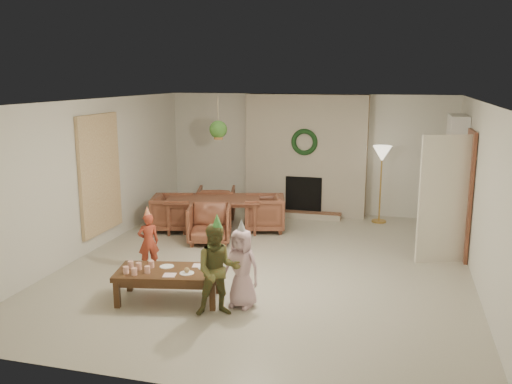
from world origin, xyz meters
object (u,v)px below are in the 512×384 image
(dining_chair_left, at_px, (173,213))
(child_red, at_px, (148,242))
(dining_chair_right, at_px, (264,213))
(child_plaid, at_px, (218,270))
(dining_chair_near, at_px, (210,224))
(coffee_table_top, at_px, (169,272))
(child_pink, at_px, (242,268))
(dining_chair_far, at_px, (216,204))
(dining_table, at_px, (213,215))

(dining_chair_left, bearing_deg, child_red, 179.33)
(dining_chair_left, distance_m, child_red, 2.12)
(dining_chair_right, height_order, child_plaid, child_plaid)
(dining_chair_near, relative_size, coffee_table_top, 0.56)
(coffee_table_top, height_order, child_pink, child_pink)
(dining_chair_near, bearing_deg, child_pink, -76.39)
(dining_chair_far, bearing_deg, coffee_table_top, 85.73)
(child_plaid, bearing_deg, dining_chair_far, 87.26)
(dining_chair_left, distance_m, child_pink, 3.72)
(dining_chair_right, bearing_deg, dining_chair_near, -51.34)
(dining_chair_left, height_order, child_red, child_red)
(dining_chair_near, distance_m, dining_chair_far, 1.53)
(dining_chair_near, height_order, child_red, child_red)
(dining_table, height_order, child_plaid, child_plaid)
(child_red, distance_m, child_pink, 1.96)
(dining_chair_far, xyz_separation_m, dining_chair_right, (1.12, -0.50, 0.00))
(dining_chair_far, distance_m, child_pink, 4.26)
(dining_table, relative_size, dining_chair_far, 2.34)
(child_red, bearing_deg, coffee_table_top, 91.93)
(dining_chair_left, xyz_separation_m, dining_chair_right, (1.67, 0.44, 0.00))
(dining_chair_near, bearing_deg, dining_chair_right, 38.66)
(dining_chair_far, bearing_deg, dining_chair_right, 141.34)
(dining_chair_far, bearing_deg, dining_chair_near, 90.00)
(dining_chair_left, bearing_deg, dining_chair_right, -90.00)
(dining_table, relative_size, coffee_table_top, 1.31)
(dining_chair_far, bearing_deg, dining_chair_left, 45.00)
(dining_table, xyz_separation_m, dining_chair_right, (0.93, 0.24, 0.03))
(child_plaid, height_order, child_pink, child_plaid)
(dining_chair_near, xyz_separation_m, dining_chair_left, (-0.94, 0.55, 0.00))
(dining_table, xyz_separation_m, child_plaid, (1.29, -3.48, 0.26))
(coffee_table_top, relative_size, child_red, 1.54)
(child_red, bearing_deg, dining_chair_left, -112.01)
(dining_table, height_order, child_pink, child_pink)
(coffee_table_top, bearing_deg, child_red, 116.48)
(dining_chair_left, distance_m, coffee_table_top, 3.29)
(dining_chair_far, xyz_separation_m, dining_chair_left, (-0.55, -0.94, 0.00))
(dining_table, distance_m, coffee_table_top, 3.27)
(dining_chair_near, xyz_separation_m, dining_chair_right, (0.73, 0.98, 0.00))
(dining_table, relative_size, child_pink, 1.73)
(dining_chair_left, bearing_deg, child_pink, -157.65)
(dining_chair_far, height_order, child_red, child_red)
(dining_chair_far, bearing_deg, child_plaid, 94.72)
(dining_chair_right, bearing_deg, dining_table, -90.00)
(dining_chair_near, height_order, coffee_table_top, dining_chair_near)
(dining_table, bearing_deg, child_pink, -79.35)
(dining_chair_far, xyz_separation_m, child_plaid, (1.48, -4.22, 0.23))
(coffee_table_top, height_order, child_plaid, child_plaid)
(dining_chair_left, bearing_deg, coffee_table_top, -171.86)
(dining_chair_near, relative_size, dining_chair_far, 1.00)
(dining_chair_left, relative_size, child_pink, 0.74)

